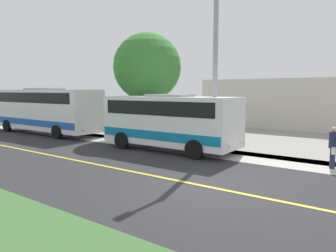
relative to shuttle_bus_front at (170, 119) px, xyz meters
The scene contains 10 objects.
ground_plane 6.73m from the shuttle_bus_front, 45.71° to the left, with size 120.00×120.00×0.00m, color #3D6633.
road_surface 6.73m from the shuttle_bus_front, 45.71° to the left, with size 8.00×100.00×0.01m, color #28282B.
sidewalk 4.98m from the shuttle_bus_front, 97.77° to the left, with size 2.40×100.00×0.01m, color #B2ADA3.
road_centre_line 6.72m from the shuttle_bus_front, 45.71° to the left, with size 0.16×100.00×0.00m, color gold.
shuttle_bus_front is the anchor object (origin of this frame).
transit_bus_rear 11.11m from the shuttle_bus_front, 89.76° to the right, with size 2.68×10.13×3.29m.
pedestrian_with_bags 7.68m from the shuttle_bus_front, 94.33° to the left, with size 0.72×0.34×1.68m.
street_light_pole 3.92m from the shuttle_bus_front, 97.76° to the left, with size 1.97×0.24×8.59m.
tree_curbside 5.65m from the shuttle_bus_front, 126.50° to the right, with size 4.44×4.44×6.87m.
commercial_building 17.71m from the shuttle_bus_front, 162.04° to the left, with size 10.00×20.45×4.06m, color beige.
Camera 1 is at (8.83, 4.80, 3.13)m, focal length 33.65 mm.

